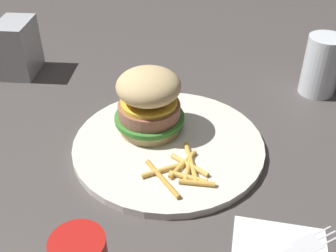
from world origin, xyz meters
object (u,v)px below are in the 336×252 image
Objects in this scene: plate at (168,145)px; fries_pile at (181,170)px; sandwich at (149,101)px; drink_glass at (320,69)px; napkin_dispenser at (18,48)px.

fries_pile reaches higher than plate.
sandwich is 1.00× the size of drink_glass.
sandwich reaches higher than napkin_dispenser.
plate is at bearing -163.82° from fries_pile.
sandwich is 0.12m from fries_pile.
plate is 0.32m from drink_glass.
drink_glass reaches higher than plate.
napkin_dispenser reaches higher than fries_pile.
drink_glass is at bearing 122.40° from plate.
plate is 0.07m from sandwich.
fries_pile is (0.07, 0.02, 0.01)m from plate.
napkin_dispenser is (-0.31, -0.32, 0.04)m from fries_pile.
fries_pile is at bearing -46.40° from drink_glass.
fries_pile is at bearing 49.26° from napkin_dispenser.
drink_glass is 0.57m from napkin_dispenser.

